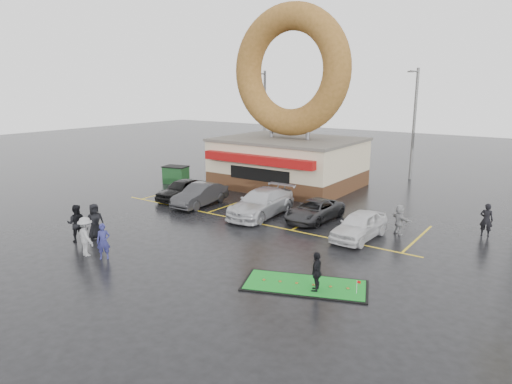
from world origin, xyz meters
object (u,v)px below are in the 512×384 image
Objects in this scene: person_blue at (103,241)px; dumpster at (176,175)px; streetlight_left at (264,116)px; car_white at (359,225)px; car_grey at (314,210)px; car_black at (182,189)px; donut_shop at (289,128)px; car_silver at (261,203)px; person_cameraman at (317,272)px; car_dgrey at (200,195)px; streetlight_mid at (414,121)px; putting_green at (305,285)px.

person_blue reaches higher than dumpster.
person_blue is at bearing -71.70° from streetlight_left.
car_white is at bearing 5.12° from person_blue.
car_grey is at bearing -24.04° from dumpster.
car_black is 11.17m from person_blue.
car_silver is at bearing -69.45° from donut_shop.
car_white is 2.28× the size of dumpster.
person_cameraman reaches higher than car_grey.
donut_shop reaches higher than car_silver.
car_grey is at bearing 6.58° from car_dgrey.
streetlight_mid is 19.60m from car_black.
donut_shop is 9.41m from car_dgrey.
person_cameraman is at bearing -55.54° from donut_shop.
streetlight_mid is 17.03m from car_silver.
streetlight_left is at bearing 136.41° from car_grey.
streetlight_mid reaches higher than dumpster.
dumpster is at bearing -150.88° from donut_shop.
streetlight_left is at bearing 98.91° from car_black.
donut_shop is at bearing 76.55° from car_dgrey.
person_blue is 0.31× the size of putting_green.
person_cameraman is at bearing -31.45° from car_black.
car_dgrey is 1.05× the size of car_white.
car_black is (-10.68, -15.92, -4.08)m from streetlight_mid.
streetlight_left reaches higher than person_blue.
car_dgrey is at bearing -100.24° from donut_shop.
car_silver is 1.25× the size of car_grey.
car_white is at bearing 94.73° from putting_green.
dumpster is (-9.08, 13.63, -0.17)m from person_blue.
car_silver is (4.58, 0.36, 0.07)m from car_dgrey.
car_dgrey is 13.49m from putting_green.
person_blue is 9.73m from person_cameraman.
car_dgrey is 11.06m from car_white.
person_cameraman reaches higher than dumpster.
car_dgrey is 2.71× the size of person_cameraman.
donut_shop is at bearing -44.78° from streetlight_left.
car_silver is at bearing 36.60° from person_blue.
donut_shop is at bearing 140.33° from car_white.
donut_shop reaches higher than person_blue.
putting_green is (17.90, -10.97, -0.61)m from dumpster.
streetlight_left is at bearing 121.03° from car_silver.
car_black reaches higher than car_grey.
car_dgrey is (-8.53, -16.43, -4.07)m from streetlight_mid.
car_silver is (6.73, -0.15, 0.08)m from car_black.
person_blue is (4.93, -10.02, 0.12)m from car_black.
car_dgrey is 4.60m from car_silver.
person_cameraman reaches higher than putting_green.
car_dgrey is at bearing -70.50° from streetlight_left.
car_white is (2.52, -16.69, -4.08)m from streetlight_mid.
donut_shop is 8.47× the size of person_cameraman.
car_silver is 1.31× the size of car_white.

